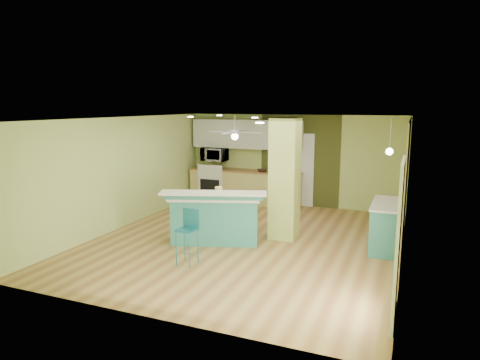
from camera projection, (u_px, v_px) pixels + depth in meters
name	position (u px, v px, depth m)	size (l,w,h in m)	color
floor	(247.00, 241.00, 8.83)	(6.00, 7.00, 0.01)	olive
ceiling	(247.00, 118.00, 8.39)	(6.00, 7.00, 0.01)	white
wall_back	(293.00, 160.00, 11.81)	(6.00, 0.01, 2.50)	#C0D572
wall_front	(147.00, 226.00, 5.41)	(6.00, 0.01, 2.50)	#C0D572
wall_left	(124.00, 172.00, 9.73)	(0.01, 7.00, 2.50)	#C0D572
wall_right	(406.00, 192.00, 7.50)	(0.01, 7.00, 2.50)	#C0D572
wood_panel	(406.00, 186.00, 8.05)	(0.02, 3.40, 2.50)	#85694C
olive_accent	(300.00, 161.00, 11.72)	(2.20, 0.02, 2.50)	#43481C
interior_door	(299.00, 170.00, 11.74)	(0.82, 0.05, 2.00)	white
french_door	(398.00, 241.00, 5.45)	(0.04, 1.08, 2.10)	silver
column	(285.00, 179.00, 8.83)	(0.55, 0.55, 2.50)	#B4C25A
kitchen_run	(245.00, 187.00, 12.15)	(3.25, 0.63, 0.94)	#D2C46E
stove	(214.00, 185.00, 12.49)	(0.76, 0.66, 1.08)	white
upper_cabinets	(246.00, 134.00, 12.00)	(3.20, 0.34, 0.80)	silver
microwave	(214.00, 154.00, 12.35)	(0.70, 0.48, 0.39)	white
ceiling_fan	(235.00, 133.00, 10.70)	(1.41, 1.41, 0.61)	silver
pendant_lamp	(389.00, 151.00, 8.20)	(0.14, 0.14, 0.69)	white
wall_decor	(406.00, 169.00, 8.19)	(0.03, 0.90, 0.70)	brown
peninsula	(216.00, 217.00, 8.74)	(2.19, 1.66, 1.10)	teal
bar_stool	(189.00, 227.00, 7.47)	(0.35, 0.35, 0.98)	#1D7585
side_counter	(387.00, 226.00, 8.28)	(0.60, 1.41, 0.91)	teal
fruit_bowl	(262.00, 171.00, 11.77)	(0.29, 0.29, 0.07)	#3B2218
canister	(219.00, 191.00, 8.58)	(0.15, 0.15, 0.19)	yellow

